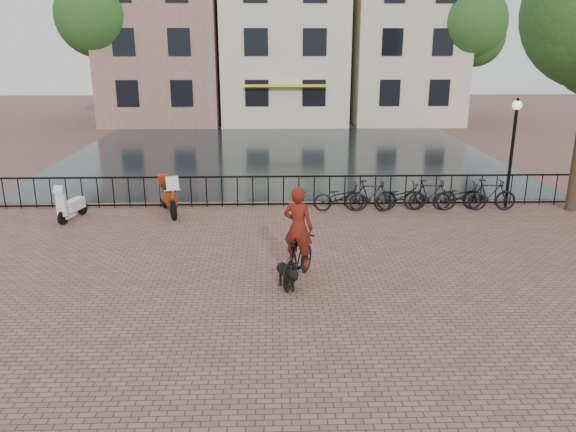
{
  "coord_description": "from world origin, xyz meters",
  "views": [
    {
      "loc": [
        -0.37,
        -9.68,
        5.1
      ],
      "look_at": [
        0.0,
        3.0,
        1.2
      ],
      "focal_mm": 35.0,
      "sensor_mm": 36.0,
      "label": 1
    }
  ],
  "objects_px": {
    "lamp_post": "(514,135)",
    "motorcycle": "(168,192)",
    "cyclist": "(298,240)",
    "dog": "(287,276)",
    "scooter": "(71,200)"
  },
  "relations": [
    {
      "from": "lamp_post",
      "to": "motorcycle",
      "type": "height_order",
      "value": "lamp_post"
    },
    {
      "from": "dog",
      "to": "motorcycle",
      "type": "xyz_separation_m",
      "value": [
        -3.55,
        5.79,
        0.39
      ]
    },
    {
      "from": "cyclist",
      "to": "scooter",
      "type": "relative_size",
      "value": 1.85
    },
    {
      "from": "cyclist",
      "to": "dog",
      "type": "xyz_separation_m",
      "value": [
        -0.26,
        -0.39,
        -0.67
      ]
    },
    {
      "from": "cyclist",
      "to": "motorcycle",
      "type": "height_order",
      "value": "cyclist"
    },
    {
      "from": "lamp_post",
      "to": "motorcycle",
      "type": "xyz_separation_m",
      "value": [
        -10.82,
        -0.27,
        -1.68
      ]
    },
    {
      "from": "motorcycle",
      "to": "scooter",
      "type": "relative_size",
      "value": 1.44
    },
    {
      "from": "cyclist",
      "to": "dog",
      "type": "height_order",
      "value": "cyclist"
    },
    {
      "from": "lamp_post",
      "to": "dog",
      "type": "distance_m",
      "value": 9.7
    },
    {
      "from": "lamp_post",
      "to": "cyclist",
      "type": "bearing_deg",
      "value": -140.98
    },
    {
      "from": "lamp_post",
      "to": "dog",
      "type": "bearing_deg",
      "value": -140.15
    },
    {
      "from": "lamp_post",
      "to": "scooter",
      "type": "height_order",
      "value": "lamp_post"
    },
    {
      "from": "cyclist",
      "to": "motorcycle",
      "type": "xyz_separation_m",
      "value": [
        -3.81,
        5.41,
        -0.27
      ]
    },
    {
      "from": "cyclist",
      "to": "scooter",
      "type": "xyz_separation_m",
      "value": [
        -6.6,
        4.83,
        -0.35
      ]
    },
    {
      "from": "cyclist",
      "to": "dog",
      "type": "distance_m",
      "value": 0.82
    }
  ]
}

